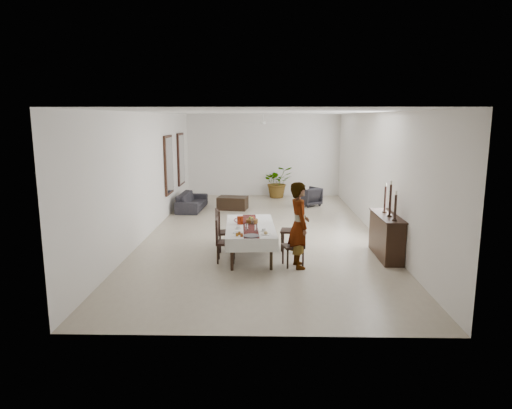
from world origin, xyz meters
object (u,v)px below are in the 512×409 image
object	(u,v)px
red_pitcher	(240,220)
woman	(299,225)
sideboard_body	(386,237)
sofa	(192,201)
dining_table_top	(250,227)

from	to	relation	value
red_pitcher	woman	xyz separation A→B (m)	(1.27, -0.92, 0.11)
red_pitcher	sideboard_body	distance (m)	3.28
red_pitcher	sofa	distance (m)	5.44
sideboard_body	sofa	bearing A→B (deg)	134.63
red_pitcher	sideboard_body	world-z (taller)	sideboard_body
dining_table_top	woman	xyz separation A→B (m)	(1.03, -0.80, 0.24)
dining_table_top	woman	bearing A→B (deg)	-41.27
woman	sofa	bearing A→B (deg)	17.92
sideboard_body	sofa	size ratio (longest dim) A/B	0.80
dining_table_top	sofa	size ratio (longest dim) A/B	1.13
sideboard_body	dining_table_top	bearing A→B (deg)	178.97
dining_table_top	sofa	bearing A→B (deg)	109.11
woman	dining_table_top	bearing A→B (deg)	42.08
sofa	dining_table_top	bearing A→B (deg)	-154.74
dining_table_top	sofa	xyz separation A→B (m)	(-2.15, 5.19, -0.38)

